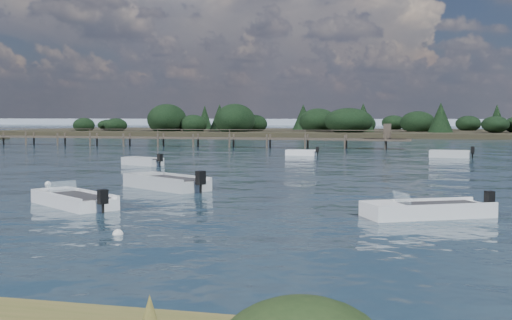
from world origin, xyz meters
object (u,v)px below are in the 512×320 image
(tender_far_white, at_px, (301,154))
(dinghy_near_olive, at_px, (73,202))
(tender_far_grey, at_px, (142,163))
(jetty, at_px, (161,138))
(dinghy_mid_grey, at_px, (166,185))
(dinghy_mid_white_a, at_px, (427,213))
(tender_far_grey_b, at_px, (449,156))

(tender_far_white, bearing_deg, dinghy_near_olive, -95.35)
(tender_far_grey, bearing_deg, jetty, 109.56)
(dinghy_mid_grey, xyz_separation_m, dinghy_mid_white_a, (12.08, -6.01, -0.03))
(dinghy_near_olive, relative_size, dinghy_mid_white_a, 0.95)
(tender_far_white, xyz_separation_m, dinghy_mid_white_a, (10.15, -33.46, 0.00))
(dinghy_mid_grey, xyz_separation_m, dinghy_near_olive, (-1.25, -6.54, -0.03))
(dinghy_mid_white_a, bearing_deg, dinghy_mid_grey, 153.55)
(tender_far_grey_b, bearing_deg, dinghy_mid_white_a, -94.39)
(dinghy_near_olive, bearing_deg, tender_far_grey_b, 64.97)
(dinghy_mid_grey, distance_m, dinghy_near_olive, 6.66)
(dinghy_mid_grey, xyz_separation_m, tender_far_grey, (-7.17, 13.54, -0.02))
(dinghy_mid_grey, bearing_deg, jetty, 112.47)
(dinghy_near_olive, bearing_deg, tender_far_grey, 106.43)
(dinghy_near_olive, relative_size, jetty, 0.07)
(dinghy_mid_white_a, bearing_deg, jetty, 121.79)
(tender_far_grey_b, height_order, tender_far_grey, tender_far_grey_b)
(dinghy_near_olive, distance_m, jetty, 49.56)
(tender_far_white, xyz_separation_m, jetty, (-18.69, 13.08, 0.84))
(tender_far_grey, bearing_deg, tender_far_white, 56.79)
(dinghy_mid_grey, relative_size, tender_far_grey_b, 1.34)
(tender_far_grey_b, bearing_deg, tender_far_white, -179.72)
(tender_far_grey_b, height_order, dinghy_near_olive, tender_far_grey_b)
(tender_far_grey_b, height_order, dinghy_mid_white_a, tender_far_grey_b)
(dinghy_near_olive, bearing_deg, dinghy_mid_white_a, 2.29)
(dinghy_near_olive, height_order, tender_far_grey, dinghy_near_olive)
(tender_far_grey, bearing_deg, dinghy_mid_grey, -62.09)
(tender_far_white, height_order, dinghy_near_olive, dinghy_near_olive)
(dinghy_mid_white_a, bearing_deg, tender_far_grey, 134.56)
(jetty, bearing_deg, dinghy_near_olive, -71.76)
(dinghy_mid_grey, distance_m, tender_far_grey, 15.32)
(tender_far_grey_b, relative_size, tender_far_grey, 1.06)
(tender_far_white, distance_m, tender_far_grey, 16.62)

